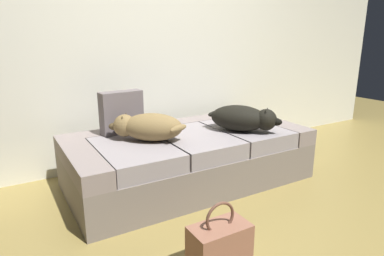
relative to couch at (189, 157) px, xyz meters
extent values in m
plane|color=olive|center=(0.00, -1.00, -0.21)|extent=(10.00, 10.00, 0.00)
cube|color=silver|center=(0.00, 0.71, 1.19)|extent=(6.40, 0.10, 2.80)
cube|color=slate|center=(0.00, 0.00, -0.06)|extent=(1.95, 0.96, 0.30)
cube|color=gray|center=(-0.88, 0.00, 0.15)|extent=(0.20, 0.96, 0.13)
cube|color=gray|center=(0.88, 0.00, 0.15)|extent=(0.20, 0.96, 0.13)
cube|color=gray|center=(0.00, 0.38, 0.15)|extent=(1.55, 0.20, 0.13)
cube|color=gray|center=(-0.52, -0.10, 0.15)|extent=(0.50, 0.74, 0.13)
cube|color=gray|center=(0.00, -0.10, 0.15)|extent=(0.50, 0.74, 0.13)
cube|color=gray|center=(0.52, -0.10, 0.15)|extent=(0.50, 0.74, 0.13)
ellipsoid|color=olive|center=(-0.34, -0.05, 0.32)|extent=(0.52, 0.48, 0.21)
sphere|color=olive|center=(-0.51, 0.09, 0.33)|extent=(0.17, 0.17, 0.17)
ellipsoid|color=#4B3D24|center=(-0.57, 0.13, 0.32)|extent=(0.12, 0.11, 0.06)
cone|color=#4B3D24|center=(-0.54, 0.05, 0.39)|extent=(0.04, 0.04, 0.05)
cone|color=#4B3D24|center=(-0.48, 0.12, 0.39)|extent=(0.04, 0.04, 0.05)
ellipsoid|color=olive|center=(-0.21, -0.21, 0.33)|extent=(0.18, 0.11, 0.05)
ellipsoid|color=black|center=(0.39, -0.16, 0.32)|extent=(0.50, 0.53, 0.21)
sphere|color=black|center=(0.53, -0.33, 0.33)|extent=(0.18, 0.18, 0.18)
ellipsoid|color=black|center=(0.57, -0.40, 0.32)|extent=(0.11, 0.12, 0.06)
cone|color=black|center=(0.56, -0.30, 0.39)|extent=(0.04, 0.04, 0.05)
cone|color=black|center=(0.49, -0.36, 0.39)|extent=(0.04, 0.04, 0.05)
ellipsoid|color=black|center=(0.30, 0.04, 0.33)|extent=(0.19, 0.08, 0.05)
cube|color=black|center=(0.88, 0.10, 0.23)|extent=(0.07, 0.15, 0.02)
cube|color=#665C5E|center=(-0.47, 0.28, 0.39)|extent=(0.35, 0.15, 0.34)
cube|color=#8C5A45|center=(-0.41, -1.03, -0.09)|extent=(0.32, 0.18, 0.24)
torus|color=brown|center=(-0.41, -1.03, 0.08)|extent=(0.18, 0.02, 0.18)
camera|label=1|loc=(-1.32, -2.29, 0.98)|focal=31.34mm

